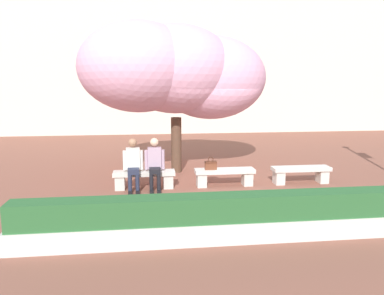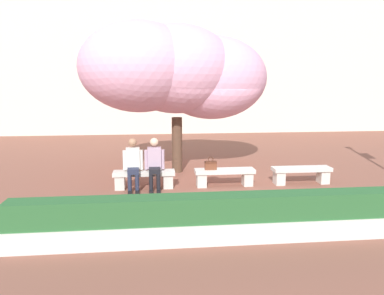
{
  "view_description": "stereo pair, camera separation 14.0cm",
  "coord_description": "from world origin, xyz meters",
  "px_view_note": "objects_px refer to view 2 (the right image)",
  "views": [
    {
      "loc": [
        -2.01,
        -9.32,
        2.63
      ],
      "look_at": [
        -0.83,
        0.2,
        1.0
      ],
      "focal_mm": 35.0,
      "sensor_mm": 36.0,
      "label": 1
    },
    {
      "loc": [
        -1.87,
        -9.33,
        2.63
      ],
      "look_at": [
        -0.83,
        0.2,
        1.0
      ],
      "focal_mm": 35.0,
      "sensor_mm": 36.0,
      "label": 2
    }
  ],
  "objects_px": {
    "stone_bench_west_end": "(144,177)",
    "cherry_tree_main": "(174,71)",
    "stone_bench_center": "(301,173)",
    "person_seated_left": "(133,162)",
    "person_seated_right": "(154,162)",
    "stone_bench_near_west": "(225,175)",
    "handbag": "(211,165)"
  },
  "relations": [
    {
      "from": "stone_bench_west_end",
      "to": "cherry_tree_main",
      "type": "relative_size",
      "value": 0.29
    },
    {
      "from": "stone_bench_west_end",
      "to": "stone_bench_center",
      "type": "bearing_deg",
      "value": 0.0
    },
    {
      "from": "stone_bench_west_end",
      "to": "person_seated_left",
      "type": "bearing_deg",
      "value": -168.67
    },
    {
      "from": "stone_bench_west_end",
      "to": "person_seated_right",
      "type": "bearing_deg",
      "value": -11.26
    },
    {
      "from": "stone_bench_center",
      "to": "stone_bench_west_end",
      "type": "bearing_deg",
      "value": 180.0
    },
    {
      "from": "stone_bench_near_west",
      "to": "person_seated_left",
      "type": "height_order",
      "value": "person_seated_left"
    },
    {
      "from": "stone_bench_west_end",
      "to": "stone_bench_near_west",
      "type": "relative_size",
      "value": 1.0
    },
    {
      "from": "stone_bench_west_end",
      "to": "stone_bench_near_west",
      "type": "distance_m",
      "value": 2.08
    },
    {
      "from": "stone_bench_center",
      "to": "person_seated_left",
      "type": "distance_m",
      "value": 4.45
    },
    {
      "from": "stone_bench_west_end",
      "to": "stone_bench_near_west",
      "type": "height_order",
      "value": "same"
    },
    {
      "from": "stone_bench_west_end",
      "to": "stone_bench_near_west",
      "type": "bearing_deg",
      "value": 0.0
    },
    {
      "from": "stone_bench_near_west",
      "to": "stone_bench_west_end",
      "type": "bearing_deg",
      "value": 180.0
    },
    {
      "from": "person_seated_right",
      "to": "cherry_tree_main",
      "type": "xyz_separation_m",
      "value": [
        0.62,
        1.75,
        2.3
      ]
    },
    {
      "from": "person_seated_right",
      "to": "handbag",
      "type": "height_order",
      "value": "person_seated_right"
    },
    {
      "from": "person_seated_left",
      "to": "handbag",
      "type": "bearing_deg",
      "value": 0.87
    },
    {
      "from": "person_seated_left",
      "to": "person_seated_right",
      "type": "distance_m",
      "value": 0.54
    },
    {
      "from": "person_seated_right",
      "to": "cherry_tree_main",
      "type": "height_order",
      "value": "cherry_tree_main"
    },
    {
      "from": "person_seated_left",
      "to": "stone_bench_center",
      "type": "bearing_deg",
      "value": 0.69
    },
    {
      "from": "stone_bench_center",
      "to": "handbag",
      "type": "xyz_separation_m",
      "value": [
        -2.46,
        -0.02,
        0.28
      ]
    },
    {
      "from": "stone_bench_near_west",
      "to": "handbag",
      "type": "relative_size",
      "value": 4.6
    },
    {
      "from": "stone_bench_center",
      "to": "stone_bench_near_west",
      "type": "bearing_deg",
      "value": 180.0
    },
    {
      "from": "handbag",
      "to": "cherry_tree_main",
      "type": "distance_m",
      "value": 3.08
    },
    {
      "from": "stone_bench_near_west",
      "to": "handbag",
      "type": "height_order",
      "value": "handbag"
    },
    {
      "from": "stone_bench_west_end",
      "to": "person_seated_right",
      "type": "height_order",
      "value": "person_seated_right"
    },
    {
      "from": "person_seated_right",
      "to": "stone_bench_west_end",
      "type": "bearing_deg",
      "value": 168.74
    },
    {
      "from": "stone_bench_near_west",
      "to": "handbag",
      "type": "bearing_deg",
      "value": -176.38
    },
    {
      "from": "stone_bench_near_west",
      "to": "handbag",
      "type": "xyz_separation_m",
      "value": [
        -0.37,
        -0.02,
        0.28
      ]
    },
    {
      "from": "stone_bench_center",
      "to": "handbag",
      "type": "relative_size",
      "value": 4.6
    },
    {
      "from": "stone_bench_near_west",
      "to": "cherry_tree_main",
      "type": "relative_size",
      "value": 0.29
    },
    {
      "from": "person_seated_right",
      "to": "stone_bench_near_west",
      "type": "bearing_deg",
      "value": 1.69
    },
    {
      "from": "person_seated_left",
      "to": "cherry_tree_main",
      "type": "xyz_separation_m",
      "value": [
        1.15,
        1.75,
        2.3
      ]
    },
    {
      "from": "person_seated_left",
      "to": "cherry_tree_main",
      "type": "bearing_deg",
      "value": 56.61
    }
  ]
}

